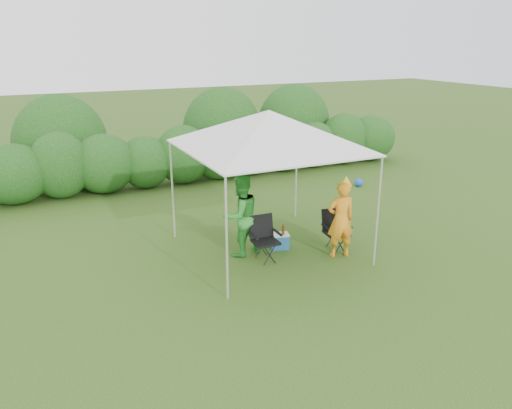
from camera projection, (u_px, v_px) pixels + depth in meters
name	position (u px, v px, depth m)	size (l,w,h in m)	color
ground	(279.00, 259.00, 9.73)	(70.00, 70.00, 0.00)	#395A1C
hedge	(187.00, 156.00, 14.65)	(15.23, 1.53, 1.80)	#23561B
canopy	(269.00, 130.00, 9.38)	(3.10, 3.10, 2.83)	silver
chair_right	(335.00, 227.00, 10.09)	(0.56, 0.52, 0.82)	black
chair_left	(264.00, 235.00, 9.60)	(0.56, 0.51, 0.87)	black
man	(341.00, 220.00, 9.65)	(0.55, 0.36, 1.51)	orange
woman	(241.00, 216.00, 9.69)	(0.79, 0.62, 1.63)	green
cooler	(279.00, 241.00, 10.19)	(0.43, 0.36, 0.32)	#215B98
bottle	(283.00, 229.00, 10.09)	(0.06, 0.06, 0.22)	#592D0C
lawn_toy	(349.00, 181.00, 14.51)	(0.59, 0.49, 0.29)	yellow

